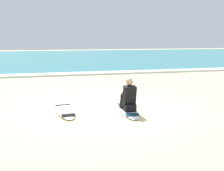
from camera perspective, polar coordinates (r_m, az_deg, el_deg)
ground_plane at (r=8.09m, az=0.05°, el=-4.95°), size 80.00×80.00×0.00m
sea at (r=29.04m, az=-9.84°, el=6.11°), size 80.00×28.00×0.10m
breaking_foam at (r=15.46m, az=-6.54°, el=2.57°), size 80.00×0.90×0.11m
surfboard_main at (r=7.84m, az=3.43°, el=-5.19°), size 0.72×2.12×0.08m
surfer_seated at (r=7.56m, az=3.64°, el=-2.64°), size 0.38×0.70×0.95m
surfboard_spare_near at (r=7.84m, az=-10.13°, el=-5.35°), size 0.67×1.95×0.08m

